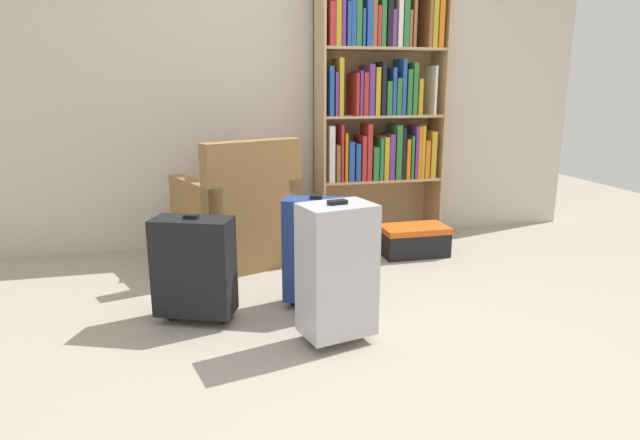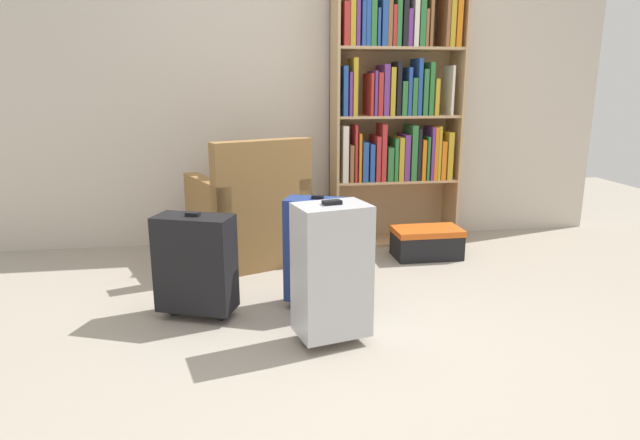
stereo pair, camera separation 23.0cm
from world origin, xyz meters
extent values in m
plane|color=#9E9384|center=(0.00, 0.00, 0.00)|extent=(8.64, 8.64, 0.00)
cube|color=beige|center=(0.00, 1.97, 1.30)|extent=(4.94, 0.10, 2.60)
cube|color=tan|center=(0.16, 1.73, 1.00)|extent=(0.02, 0.33, 2.01)
cube|color=tan|center=(1.13, 1.73, 1.00)|extent=(0.02, 0.33, 2.01)
cube|color=tan|center=(0.65, 1.89, 1.00)|extent=(0.99, 0.02, 2.01)
cube|color=tan|center=(0.65, 1.73, 0.01)|extent=(0.95, 0.31, 0.02)
cube|color=tan|center=(0.65, 1.73, 0.51)|extent=(0.95, 0.31, 0.02)
cube|color=tan|center=(0.65, 1.73, 1.01)|extent=(0.95, 0.31, 0.02)
cube|color=tan|center=(0.65, 1.73, 1.52)|extent=(0.95, 0.31, 0.02)
cube|color=silver|center=(0.22, 1.71, 0.74)|extent=(0.04, 0.27, 0.43)
cube|color=brown|center=(0.27, 1.69, 0.66)|extent=(0.03, 0.22, 0.28)
cube|color=#B22D2D|center=(0.30, 1.67, 0.74)|extent=(0.02, 0.19, 0.44)
cube|color=orange|center=(0.34, 1.69, 0.71)|extent=(0.02, 0.23, 0.37)
cube|color=#264C99|center=(0.38, 1.69, 0.68)|extent=(0.04, 0.23, 0.31)
cube|color=#264C99|center=(0.43, 1.71, 0.67)|extent=(0.04, 0.26, 0.29)
cube|color=#B22D2D|center=(0.48, 1.70, 0.70)|extent=(0.03, 0.26, 0.35)
cube|color=#B22D2D|center=(0.52, 1.68, 0.74)|extent=(0.04, 0.21, 0.44)
cube|color=#2D7238|center=(0.58, 1.69, 0.65)|extent=(0.04, 0.23, 0.26)
cube|color=#2D7238|center=(0.62, 1.71, 0.69)|extent=(0.03, 0.28, 0.33)
cube|color=gold|center=(0.66, 1.70, 0.69)|extent=(0.04, 0.25, 0.34)
cube|color=#66337F|center=(0.71, 1.69, 0.70)|extent=(0.04, 0.23, 0.36)
cube|color=#2D7238|center=(0.76, 1.70, 0.74)|extent=(0.04, 0.24, 0.43)
cube|color=black|center=(0.80, 1.69, 0.72)|extent=(0.02, 0.23, 0.40)
cube|color=orange|center=(0.84, 1.69, 0.68)|extent=(0.03, 0.24, 0.32)
cube|color=#2D7238|center=(0.88, 1.67, 0.69)|extent=(0.02, 0.19, 0.34)
cube|color=#66337F|center=(0.91, 1.68, 0.73)|extent=(0.02, 0.21, 0.41)
cube|color=orange|center=(0.94, 1.67, 0.73)|extent=(0.03, 0.20, 0.41)
cube|color=gold|center=(0.97, 1.69, 0.73)|extent=(0.02, 0.23, 0.42)
cube|color=orange|center=(1.00, 1.68, 0.67)|extent=(0.04, 0.20, 0.30)
cube|color=gold|center=(1.06, 1.70, 0.71)|extent=(0.04, 0.25, 0.37)
cube|color=#264C99|center=(0.22, 1.67, 1.21)|extent=(0.03, 0.20, 0.36)
cube|color=#66337F|center=(0.26, 1.71, 1.18)|extent=(0.02, 0.28, 0.32)
cube|color=gold|center=(0.29, 1.69, 1.24)|extent=(0.03, 0.23, 0.42)
cube|color=#B22D2D|center=(0.42, 1.71, 1.18)|extent=(0.02, 0.27, 0.31)
cube|color=#66337F|center=(0.45, 1.70, 1.19)|extent=(0.02, 0.26, 0.33)
cube|color=#B22D2D|center=(0.48, 1.69, 1.18)|extent=(0.03, 0.24, 0.32)
cube|color=#66337F|center=(0.53, 1.71, 1.21)|extent=(0.04, 0.27, 0.38)
cube|color=gold|center=(0.58, 1.71, 1.20)|extent=(0.04, 0.27, 0.36)
cube|color=black|center=(0.62, 1.67, 1.22)|extent=(0.03, 0.19, 0.40)
cube|color=#2D7238|center=(0.67, 1.67, 1.15)|extent=(0.04, 0.19, 0.25)
cube|color=#264C99|center=(0.71, 1.67, 1.20)|extent=(0.03, 0.18, 0.35)
cube|color=#2D7238|center=(0.75, 1.70, 1.16)|extent=(0.04, 0.25, 0.28)
cube|color=#264C99|center=(0.79, 1.69, 1.23)|extent=(0.03, 0.23, 0.42)
cube|color=#2D7238|center=(0.83, 1.70, 1.20)|extent=(0.04, 0.25, 0.34)
cube|color=#2D7238|center=(0.88, 1.67, 1.22)|extent=(0.03, 0.19, 0.39)
cube|color=gold|center=(0.92, 1.67, 1.16)|extent=(0.03, 0.19, 0.27)
cube|color=silver|center=(1.05, 1.68, 1.21)|extent=(0.02, 0.21, 0.37)
cube|color=#B22D2D|center=(0.22, 1.71, 1.68)|extent=(0.04, 0.26, 0.30)
cube|color=gold|center=(0.26, 1.69, 1.71)|extent=(0.04, 0.23, 0.37)
cube|color=#66337F|center=(0.30, 1.69, 1.70)|extent=(0.03, 0.23, 0.34)
cube|color=#264C99|center=(0.34, 1.69, 1.68)|extent=(0.03, 0.23, 0.31)
cube|color=#264C99|center=(0.38, 1.71, 1.71)|extent=(0.03, 0.26, 0.37)
cube|color=#2D7238|center=(0.42, 1.69, 1.69)|extent=(0.04, 0.22, 0.32)
cube|color=#264C99|center=(0.46, 1.68, 1.66)|extent=(0.02, 0.21, 0.26)
cube|color=#264C99|center=(0.50, 1.67, 1.74)|extent=(0.04, 0.19, 0.42)
cube|color=brown|center=(0.54, 1.68, 1.70)|extent=(0.03, 0.21, 0.34)
cube|color=#B22D2D|center=(0.57, 1.71, 1.67)|extent=(0.03, 0.28, 0.29)
cube|color=#2D7238|center=(0.61, 1.67, 1.74)|extent=(0.03, 0.20, 0.43)
cube|color=black|center=(0.66, 1.71, 1.74)|extent=(0.04, 0.27, 0.42)
cube|color=#66337F|center=(0.69, 1.70, 1.66)|extent=(0.03, 0.26, 0.26)
cube|color=silver|center=(0.74, 1.68, 1.70)|extent=(0.03, 0.20, 0.35)
cube|color=#2D7238|center=(0.79, 1.69, 1.71)|extent=(0.04, 0.24, 0.37)
cube|color=brown|center=(0.82, 1.70, 1.66)|extent=(0.02, 0.25, 0.26)
cube|color=brown|center=(0.85, 1.70, 1.74)|extent=(0.02, 0.25, 0.42)
cube|color=brown|center=(0.98, 1.68, 1.73)|extent=(0.03, 0.21, 0.41)
cube|color=gold|center=(1.02, 1.71, 1.73)|extent=(0.04, 0.28, 0.41)
cube|color=orange|center=(1.07, 1.69, 1.73)|extent=(0.04, 0.23, 0.41)
cube|color=olive|center=(-0.54, 1.46, 0.20)|extent=(0.91, 0.91, 0.40)
cube|color=tan|center=(-0.54, 1.46, 0.44)|extent=(0.68, 0.72, 0.08)
cube|color=olive|center=(-0.43, 1.19, 0.65)|extent=(0.70, 0.37, 0.50)
cube|color=olive|center=(-0.26, 1.57, 0.51)|extent=(0.35, 0.69, 0.22)
cube|color=olive|center=(-0.82, 1.35, 0.51)|extent=(0.35, 0.69, 0.22)
cylinder|color=white|center=(0.07, 1.52, 0.05)|extent=(0.08, 0.08, 0.10)
torus|color=white|center=(0.12, 1.52, 0.05)|extent=(0.06, 0.01, 0.06)
cube|color=black|center=(0.78, 1.27, 0.10)|extent=(0.49, 0.28, 0.20)
cube|color=#D85919|center=(0.78, 1.27, 0.20)|extent=(0.50, 0.29, 0.04)
cube|color=black|center=(-0.85, 0.44, 0.31)|extent=(0.46, 0.34, 0.53)
cube|color=black|center=(-0.85, 0.44, 0.59)|extent=(0.08, 0.07, 0.02)
cylinder|color=black|center=(-0.98, 0.49, 0.03)|extent=(0.06, 0.06, 0.05)
cylinder|color=black|center=(-0.71, 0.38, 0.03)|extent=(0.06, 0.06, 0.05)
cube|color=#B7BABF|center=(-0.17, 0.02, 0.38)|extent=(0.39, 0.32, 0.66)
cube|color=black|center=(-0.17, 0.02, 0.72)|extent=(0.10, 0.07, 0.02)
cylinder|color=black|center=(-0.29, 0.00, 0.03)|extent=(0.06, 0.06, 0.05)
cylinder|color=black|center=(-0.05, 0.05, 0.03)|extent=(0.06, 0.06, 0.05)
cube|color=navy|center=(-0.17, 0.48, 0.35)|extent=(0.40, 0.30, 0.59)
cube|color=black|center=(-0.17, 0.48, 0.65)|extent=(0.07, 0.06, 0.02)
cylinder|color=black|center=(-0.28, 0.52, 0.03)|extent=(0.06, 0.06, 0.05)
cylinder|color=black|center=(-0.05, 0.43, 0.03)|extent=(0.06, 0.06, 0.05)
camera|label=1|loc=(-0.85, -2.45, 1.27)|focal=30.97mm
camera|label=2|loc=(-0.63, -2.49, 1.27)|focal=30.97mm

